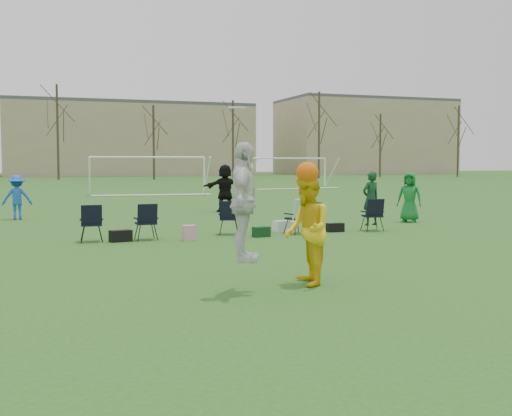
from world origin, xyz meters
name	(u,v)px	position (x,y,z in m)	size (l,w,h in m)	color
ground	(249,296)	(0.00, 0.00, 0.00)	(260.00, 260.00, 0.00)	#27541A
fielder_blue	(17,197)	(-3.62, 15.41, 0.80)	(1.03, 0.59, 1.60)	blue
fielder_green_far	(409,197)	(9.16, 9.81, 0.86)	(0.84, 0.55, 1.72)	#136B29
fielder_black	(225,188)	(4.52, 16.48, 0.99)	(1.83, 0.58, 1.98)	black
center_contest	(280,217)	(0.67, 0.40, 1.17)	(2.06, 1.38, 2.90)	silver
sideline_setup	(258,216)	(2.92, 7.86, 0.53)	(8.88, 1.56, 1.79)	#103A20
goal_mid	(148,165)	(4.00, 32.00, 1.92)	(7.40, 0.63, 2.46)	white
goal_right	(286,164)	(16.00, 38.00, 1.92)	(7.35, 1.14, 2.46)	white
tree_line	(60,137)	(0.24, 69.85, 5.09)	(110.28, 3.28, 11.40)	#382B21
building_row	(96,138)	(6.73, 96.00, 5.99)	(126.00, 16.00, 13.00)	tan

